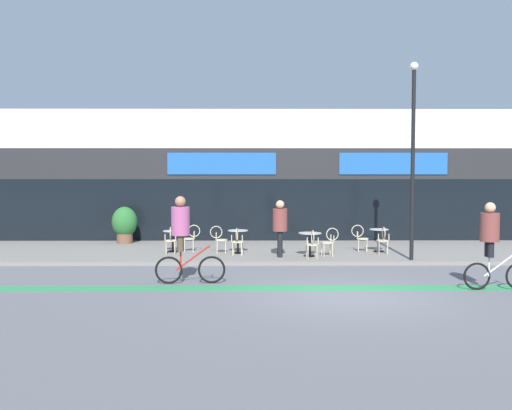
{
  "coord_description": "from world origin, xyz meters",
  "views": [
    {
      "loc": [
        -2.19,
        -13.24,
        2.83
      ],
      "look_at": [
        -2.03,
        6.91,
        1.69
      ],
      "focal_mm": 42.0,
      "sensor_mm": 36.0,
      "label": 1
    }
  ],
  "objects_px": {
    "lamp_post": "(413,148)",
    "pedestrian_near_end": "(280,223)",
    "cyclist_0": "(183,232)",
    "planter_pot": "(125,224)",
    "cafe_chair_3_side": "(360,236)",
    "cafe_chair_1_near": "(237,240)",
    "cafe_chair_1_side": "(219,237)",
    "cafe_chair_2_near": "(312,242)",
    "cyclist_1": "(492,238)",
    "cafe_chair_3_near": "(383,238)",
    "bistro_table_3": "(379,236)",
    "bistro_table_1": "(238,237)",
    "bistro_table_0": "(173,237)",
    "cafe_chair_2_side": "(329,240)",
    "cafe_chair_0_side": "(191,236)",
    "cafe_chair_0_near": "(170,238)",
    "bistro_table_2": "(310,239)"
  },
  "relations": [
    {
      "from": "lamp_post",
      "to": "pedestrian_near_end",
      "type": "height_order",
      "value": "lamp_post"
    },
    {
      "from": "cyclist_0",
      "to": "planter_pot",
      "type": "bearing_deg",
      "value": 108.7
    },
    {
      "from": "cafe_chair_3_side",
      "to": "lamp_post",
      "type": "bearing_deg",
      "value": -49.68
    },
    {
      "from": "cafe_chair_1_near",
      "to": "lamp_post",
      "type": "distance_m",
      "value": 6.15
    },
    {
      "from": "cafe_chair_1_side",
      "to": "planter_pot",
      "type": "xyz_separation_m",
      "value": [
        -3.69,
        2.73,
        0.21
      ]
    },
    {
      "from": "cafe_chair_2_near",
      "to": "cyclist_1",
      "type": "bearing_deg",
      "value": -142.37
    },
    {
      "from": "cafe_chair_3_side",
      "to": "cafe_chair_3_near",
      "type": "bearing_deg",
      "value": -37.77
    },
    {
      "from": "bistro_table_3",
      "to": "cafe_chair_1_near",
      "type": "bearing_deg",
      "value": -168.93
    },
    {
      "from": "bistro_table_1",
      "to": "cafe_chair_2_near",
      "type": "xyz_separation_m",
      "value": [
        2.32,
        -1.37,
        -0.02
      ]
    },
    {
      "from": "bistro_table_3",
      "to": "lamp_post",
      "type": "height_order",
      "value": "lamp_post"
    },
    {
      "from": "bistro_table_0",
      "to": "bistro_table_1",
      "type": "xyz_separation_m",
      "value": [
        2.21,
        -0.36,
        0.04
      ]
    },
    {
      "from": "bistro_table_1",
      "to": "cafe_chair_2_side",
      "type": "xyz_separation_m",
      "value": [
        2.94,
        -0.74,
        -0.02
      ]
    },
    {
      "from": "cafe_chair_0_side",
      "to": "pedestrian_near_end",
      "type": "xyz_separation_m",
      "value": [
        2.93,
        -1.26,
        0.55
      ]
    },
    {
      "from": "cyclist_0",
      "to": "pedestrian_near_end",
      "type": "relative_size",
      "value": 1.23
    },
    {
      "from": "cafe_chair_2_side",
      "to": "pedestrian_near_end",
      "type": "distance_m",
      "value": 1.69
    },
    {
      "from": "bistro_table_1",
      "to": "cafe_chair_1_side",
      "type": "height_order",
      "value": "cafe_chair_1_side"
    },
    {
      "from": "pedestrian_near_end",
      "to": "cafe_chair_1_near",
      "type": "bearing_deg",
      "value": -10.57
    },
    {
      "from": "bistro_table_0",
      "to": "planter_pot",
      "type": "distance_m",
      "value": 3.18
    },
    {
      "from": "cafe_chair_2_near",
      "to": "cafe_chair_3_side",
      "type": "xyz_separation_m",
      "value": [
        1.8,
        1.69,
        0.0
      ]
    },
    {
      "from": "bistro_table_1",
      "to": "planter_pot",
      "type": "distance_m",
      "value": 5.11
    },
    {
      "from": "cafe_chair_0_near",
      "to": "cafe_chair_2_side",
      "type": "bearing_deg",
      "value": -101.56
    },
    {
      "from": "bistro_table_1",
      "to": "cafe_chair_3_side",
      "type": "bearing_deg",
      "value": 4.36
    },
    {
      "from": "lamp_post",
      "to": "pedestrian_near_end",
      "type": "relative_size",
      "value": 3.34
    },
    {
      "from": "bistro_table_1",
      "to": "cafe_chair_3_near",
      "type": "distance_m",
      "value": 4.75
    },
    {
      "from": "bistro_table_2",
      "to": "cafe_chair_0_side",
      "type": "relative_size",
      "value": 0.83
    },
    {
      "from": "cyclist_0",
      "to": "cafe_chair_1_near",
      "type": "bearing_deg",
      "value": 69.56
    },
    {
      "from": "lamp_post",
      "to": "cyclist_0",
      "type": "height_order",
      "value": "lamp_post"
    },
    {
      "from": "bistro_table_1",
      "to": "cafe_chair_2_near",
      "type": "distance_m",
      "value": 2.69
    },
    {
      "from": "cafe_chair_0_near",
      "to": "cafe_chair_3_near",
      "type": "height_order",
      "value": "same"
    },
    {
      "from": "cafe_chair_3_near",
      "to": "cyclist_0",
      "type": "xyz_separation_m",
      "value": [
        -6.02,
        -4.45,
        0.66
      ]
    },
    {
      "from": "cafe_chair_1_near",
      "to": "bistro_table_1",
      "type": "bearing_deg",
      "value": 4.91
    },
    {
      "from": "cafe_chair_1_side",
      "to": "cafe_chair_3_near",
      "type": "height_order",
      "value": "same"
    },
    {
      "from": "pedestrian_near_end",
      "to": "cafe_chair_2_near",
      "type": "bearing_deg",
      "value": 154.77
    },
    {
      "from": "bistro_table_3",
      "to": "cafe_chair_2_near",
      "type": "relative_size",
      "value": 0.84
    },
    {
      "from": "bistro_table_0",
      "to": "cafe_chair_2_near",
      "type": "xyz_separation_m",
      "value": [
        4.52,
        -1.73,
        0.01
      ]
    },
    {
      "from": "pedestrian_near_end",
      "to": "cafe_chair_2_side",
      "type": "bearing_deg",
      "value": -173.36
    },
    {
      "from": "cafe_chair_2_side",
      "to": "cyclist_1",
      "type": "bearing_deg",
      "value": 115.31
    },
    {
      "from": "cafe_chair_3_near",
      "to": "lamp_post",
      "type": "bearing_deg",
      "value": -155.17
    },
    {
      "from": "bistro_table_3",
      "to": "cafe_chair_3_near",
      "type": "height_order",
      "value": "cafe_chair_3_near"
    },
    {
      "from": "cafe_chair_1_near",
      "to": "cafe_chair_3_near",
      "type": "distance_m",
      "value": 4.76
    },
    {
      "from": "cafe_chair_0_side",
      "to": "lamp_post",
      "type": "height_order",
      "value": "lamp_post"
    },
    {
      "from": "cafe_chair_0_near",
      "to": "planter_pot",
      "type": "height_order",
      "value": "planter_pot"
    },
    {
      "from": "cyclist_1",
      "to": "pedestrian_near_end",
      "type": "height_order",
      "value": "cyclist_1"
    },
    {
      "from": "bistro_table_3",
      "to": "cafe_chair_3_near",
      "type": "bearing_deg",
      "value": -89.97
    },
    {
      "from": "cafe_chair_3_side",
      "to": "planter_pot",
      "type": "xyz_separation_m",
      "value": [
        -8.44,
        2.41,
        0.21
      ]
    },
    {
      "from": "cafe_chair_2_side",
      "to": "cafe_chair_3_side",
      "type": "bearing_deg",
      "value": -146.31
    },
    {
      "from": "cafe_chair_0_near",
      "to": "cafe_chair_2_near",
      "type": "distance_m",
      "value": 4.65
    },
    {
      "from": "cafe_chair_0_near",
      "to": "cyclist_0",
      "type": "distance_m",
      "value": 4.64
    },
    {
      "from": "cafe_chair_1_side",
      "to": "cafe_chair_3_side",
      "type": "xyz_separation_m",
      "value": [
        4.74,
        0.32,
        0.0
      ]
    },
    {
      "from": "pedestrian_near_end",
      "to": "cafe_chair_3_side",
      "type": "bearing_deg",
      "value": -155.52
    }
  ]
}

